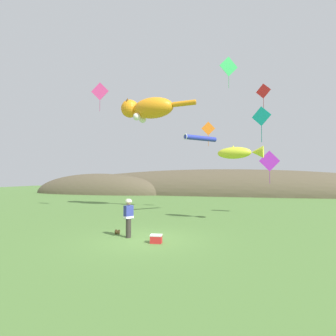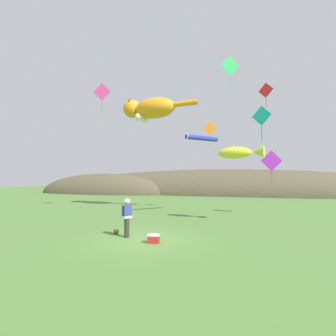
# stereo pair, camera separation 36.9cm
# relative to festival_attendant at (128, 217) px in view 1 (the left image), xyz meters

# --- Properties ---
(ground_plane) EXTENTS (120.00, 120.00, 0.00)m
(ground_plane) POSITION_rel_festival_attendant_xyz_m (0.81, -0.14, -0.95)
(ground_plane) COLOR #517A38
(distant_hill_ridge) EXTENTS (63.28, 13.29, 8.12)m
(distant_hill_ridge) POSITION_rel_festival_attendant_xyz_m (-2.34, 31.27, -0.95)
(distant_hill_ridge) COLOR brown
(distant_hill_ridge) RESTS_ON ground
(festival_attendant) EXTENTS (0.44, 0.49, 1.77)m
(festival_attendant) POSITION_rel_festival_attendant_xyz_m (0.00, 0.00, 0.00)
(festival_attendant) COLOR #332D28
(festival_attendant) RESTS_ON ground
(kite_spool) EXTENTS (0.17, 0.23, 0.23)m
(kite_spool) POSITION_rel_festival_attendant_xyz_m (-0.82, 0.51, -0.84)
(kite_spool) COLOR olive
(kite_spool) RESTS_ON ground
(picnic_cooler) EXTENTS (0.53, 0.38, 0.36)m
(picnic_cooler) POSITION_rel_festival_attendant_xyz_m (1.55, -0.59, -0.77)
(picnic_cooler) COLOR red
(picnic_cooler) RESTS_ON ground
(kite_giant_cat) EXTENTS (6.99, 2.43, 2.13)m
(kite_giant_cat) POSITION_rel_festival_attendant_xyz_m (-2.86, 10.29, 7.86)
(kite_giant_cat) COLOR orange
(kite_fish_windsock) EXTENTS (2.86, 1.22, 0.85)m
(kite_fish_windsock) POSITION_rel_festival_attendant_xyz_m (4.92, 5.52, 3.35)
(kite_fish_windsock) COLOR yellow
(kite_tube_streamer) EXTENTS (2.21, 2.39, 0.44)m
(kite_tube_streamer) POSITION_rel_festival_attendant_xyz_m (2.12, 8.02, 4.72)
(kite_tube_streamer) COLOR #2633A5
(kite_diamond_pink) EXTENTS (1.48, 0.27, 2.40)m
(kite_diamond_pink) POSITION_rel_festival_attendant_xyz_m (-6.17, 7.82, 8.91)
(kite_diamond_pink) COLOR #E53F8C
(kite_diamond_green) EXTENTS (1.30, 0.81, 2.42)m
(kite_diamond_green) POSITION_rel_festival_attendant_xyz_m (4.18, 8.65, 10.13)
(kite_diamond_green) COLOR green
(kite_diamond_violet) EXTENTS (1.50, 0.40, 2.44)m
(kite_diamond_violet) POSITION_rel_festival_attendant_xyz_m (7.03, 9.31, 3.01)
(kite_diamond_violet) COLOR purple
(kite_diamond_red) EXTENTS (1.14, 0.57, 2.17)m
(kite_diamond_red) POSITION_rel_festival_attendant_xyz_m (6.84, 11.63, 8.97)
(kite_diamond_red) COLOR red
(kite_diamond_teal) EXTENTS (0.99, 0.52, 2.01)m
(kite_diamond_teal) POSITION_rel_festival_attendant_xyz_m (6.13, 4.02, 5.19)
(kite_diamond_teal) COLOR #19BFBF
(kite_diamond_orange) EXTENTS (1.12, 0.32, 2.05)m
(kite_diamond_orange) POSITION_rel_festival_attendant_xyz_m (2.40, 10.58, 5.87)
(kite_diamond_orange) COLOR orange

